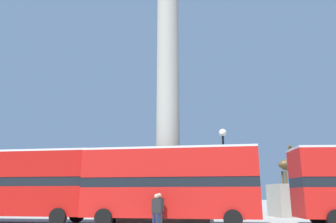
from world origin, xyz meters
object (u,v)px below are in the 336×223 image
(pedestrian_near_lamp, at_px, (159,208))
(equestrian_statue, at_px, (295,196))
(monument_column, at_px, (168,108))
(pedestrian_by_plinth, at_px, (156,210))
(bus_b, at_px, (19,183))
(street_lamp, at_px, (224,162))
(bus_c, at_px, (170,183))

(pedestrian_near_lamp, bearing_deg, equestrian_statue, 10.37)
(equestrian_statue, bearing_deg, pedestrian_near_lamp, -144.83)
(monument_column, bearing_deg, pedestrian_near_lamp, -87.48)
(pedestrian_by_plinth, bearing_deg, monument_column, -91.02)
(pedestrian_near_lamp, height_order, pedestrian_by_plinth, pedestrian_near_lamp)
(bus_b, bearing_deg, monument_column, 19.69)
(monument_column, xyz_separation_m, pedestrian_by_plinth, (0.33, -6.91, -6.96))
(monument_column, distance_m, street_lamp, 5.91)
(pedestrian_by_plinth, bearing_deg, pedestrian_near_lamp, -90.11)
(monument_column, relative_size, equestrian_statue, 4.26)
(equestrian_statue, height_order, pedestrian_by_plinth, equestrian_statue)
(monument_column, xyz_separation_m, pedestrian_near_lamp, (0.24, -5.49, -6.93))
(bus_c, relative_size, equestrian_statue, 1.72)
(bus_c, height_order, street_lamp, street_lamp)
(pedestrian_near_lamp, bearing_deg, bus_c, 38.27)
(bus_b, xyz_separation_m, street_lamp, (13.23, 1.56, 1.32))
(bus_c, bearing_deg, pedestrian_near_lamp, -100.41)
(monument_column, xyz_separation_m, street_lamp, (3.88, -1.52, -4.19))
(monument_column, xyz_separation_m, bus_c, (0.60, -3.85, -5.54))
(bus_b, height_order, bus_c, bus_b)
(monument_column, height_order, bus_c, monument_column)
(bus_c, bearing_deg, street_lamp, 37.52)
(bus_b, relative_size, pedestrian_by_plinth, 5.71)
(bus_c, height_order, pedestrian_by_plinth, bus_c)
(equestrian_statue, xyz_separation_m, pedestrian_near_lamp, (-9.59, -11.25, -0.57))
(monument_column, xyz_separation_m, bus_b, (-9.35, -3.08, -5.51))
(bus_b, distance_m, pedestrian_by_plinth, 10.51)
(bus_c, distance_m, street_lamp, 4.24)
(monument_column, bearing_deg, bus_b, -161.75)
(equestrian_statue, distance_m, pedestrian_by_plinth, 15.85)
(pedestrian_near_lamp, bearing_deg, street_lamp, 8.23)
(pedestrian_by_plinth, bearing_deg, street_lamp, -127.16)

